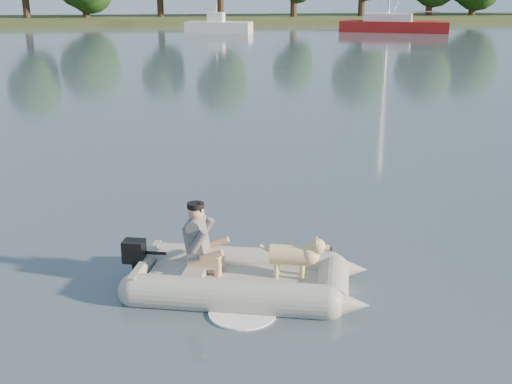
{
  "coord_description": "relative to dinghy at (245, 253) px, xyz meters",
  "views": [
    {
      "loc": [
        -1.09,
        -7.67,
        3.92
      ],
      "look_at": [
        0.11,
        1.97,
        0.75
      ],
      "focal_mm": 45.0,
      "sensor_mm": 36.0,
      "label": 1
    }
  ],
  "objects": [
    {
      "name": "motorboat",
      "position": [
        2.89,
        47.26,
        0.55
      ],
      "size": [
        6.03,
        3.84,
        2.38
      ],
      "primitive_type": null,
      "rotation": [
        0.0,
        0.0,
        -0.32
      ],
      "color": "white",
      "rests_on": "water"
    },
    {
      "name": "shore_bank",
      "position": [
        0.27,
        61.93,
        -0.29
      ],
      "size": [
        160.0,
        12.0,
        0.7
      ],
      "primitive_type": "cube",
      "color": "#47512D",
      "rests_on": "water"
    },
    {
      "name": "water",
      "position": [
        0.27,
        -0.07,
        -0.54
      ],
      "size": [
        160.0,
        160.0,
        0.0
      ],
      "primitive_type": "plane",
      "color": "#515F6D",
      "rests_on": "ground"
    },
    {
      "name": "dog",
      "position": [
        0.58,
        -0.11,
        -0.06
      ],
      "size": [
        0.9,
        0.51,
        0.57
      ],
      "primitive_type": null,
      "rotation": [
        0.0,
        0.0,
        -0.26
      ],
      "color": "tan",
      "rests_on": "dinghy"
    },
    {
      "name": "dinghy",
      "position": [
        0.0,
        0.0,
        0.0
      ],
      "size": [
        5.12,
        4.33,
        1.27
      ],
      "primitive_type": null,
      "rotation": [
        0.0,
        0.0,
        -0.26
      ],
      "color": "#969691",
      "rests_on": "water"
    },
    {
      "name": "sailboat",
      "position": [
        17.51,
        46.05,
        0.0
      ],
      "size": [
        9.27,
        6.01,
        12.3
      ],
      "rotation": [
        0.0,
        0.0,
        -0.41
      ],
      "color": "#9F1412",
      "rests_on": "water"
    },
    {
      "name": "outboard_motor",
      "position": [
        -1.47,
        0.39,
        -0.25
      ],
      "size": [
        0.43,
        0.35,
        0.72
      ],
      "primitive_type": null,
      "rotation": [
        0.0,
        0.0,
        -0.26
      ],
      "color": "black",
      "rests_on": "dinghy"
    },
    {
      "name": "man",
      "position": [
        -0.61,
        0.21,
        0.17
      ],
      "size": [
        0.79,
        0.72,
        0.98
      ],
      "primitive_type": null,
      "rotation": [
        0.0,
        0.0,
        -0.26
      ],
      "color": "#5D5C61",
      "rests_on": "dinghy"
    }
  ]
}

